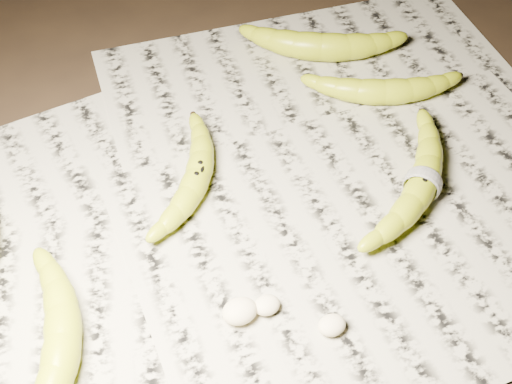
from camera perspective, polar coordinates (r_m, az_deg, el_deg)
name	(u,v)px	position (r m, az deg, el deg)	size (l,w,h in m)	color
ground	(236,227)	(0.80, -1.58, -2.80)	(3.00, 3.00, 0.00)	black
newspaper_patch	(252,224)	(0.80, -0.33, -2.57)	(0.90, 0.70, 0.01)	#A19E8A
banana_left_b	(62,340)	(0.71, -15.29, -11.35)	(0.19, 0.06, 0.04)	#A1B416
banana_center	(197,174)	(0.82, -4.74, 1.41)	(0.17, 0.05, 0.03)	#A1B416
banana_taped	(423,182)	(0.83, 13.23, 0.80)	(0.21, 0.06, 0.03)	#A1B416
banana_upper_a	(384,90)	(0.94, 10.23, 8.07)	(0.18, 0.06, 0.03)	#A1B416
banana_upper_b	(322,45)	(1.00, 5.27, 11.66)	(0.19, 0.06, 0.04)	#A1B416
measuring_tape	(423,182)	(0.83, 13.23, 0.80)	(0.04, 0.04, 0.00)	white
flesh_chunk_a	(240,309)	(0.71, -1.32, -9.34)	(0.04, 0.03, 0.02)	beige
flesh_chunk_b	(332,323)	(0.71, 6.11, -10.38)	(0.03, 0.02, 0.02)	beige
flesh_chunk_c	(267,303)	(0.72, 0.87, -8.87)	(0.03, 0.02, 0.02)	beige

